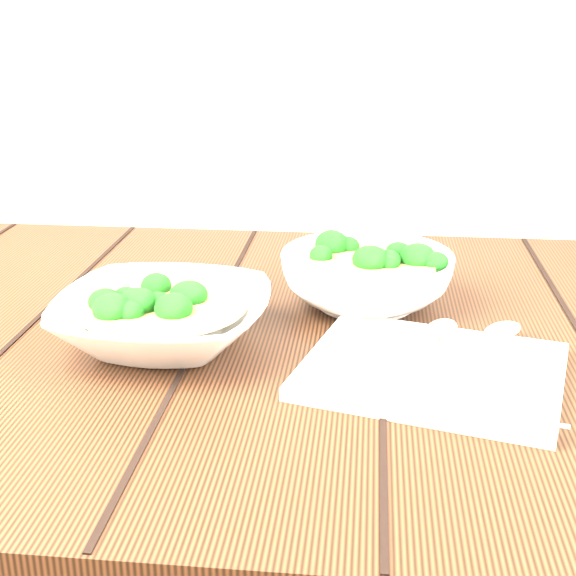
# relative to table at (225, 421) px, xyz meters

# --- Properties ---
(table) EXTENTS (1.20, 0.80, 0.75)m
(table) POSITION_rel_table_xyz_m (0.00, 0.00, 0.00)
(table) COLOR #331B0E
(table) RESTS_ON ground
(soup_bowl_front) EXTENTS (0.24, 0.24, 0.07)m
(soup_bowl_front) POSITION_rel_table_xyz_m (-0.05, -0.05, 0.15)
(soup_bowl_front) COLOR silver
(soup_bowl_front) RESTS_ON table
(soup_bowl_back) EXTENTS (0.26, 0.26, 0.08)m
(soup_bowl_back) POSITION_rel_table_xyz_m (0.16, 0.09, 0.16)
(soup_bowl_back) COLOR silver
(soup_bowl_back) RESTS_ON table
(trivet) EXTENTS (0.15, 0.15, 0.03)m
(trivet) POSITION_rel_table_xyz_m (-0.05, 0.09, 0.13)
(trivet) COLOR black
(trivet) RESTS_ON table
(napkin) EXTENTS (0.29, 0.26, 0.01)m
(napkin) POSITION_rel_table_xyz_m (0.23, -0.10, 0.13)
(napkin) COLOR beige
(napkin) RESTS_ON table
(spoon_left) EXTENTS (0.08, 0.20, 0.01)m
(spoon_left) POSITION_rel_table_xyz_m (0.23, -0.05, 0.14)
(spoon_left) COLOR #B1AB9C
(spoon_left) RESTS_ON napkin
(spoon_right) EXTENTS (0.13, 0.18, 0.01)m
(spoon_right) POSITION_rel_table_xyz_m (0.29, -0.05, 0.14)
(spoon_right) COLOR #B1AB9C
(spoon_right) RESTS_ON napkin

